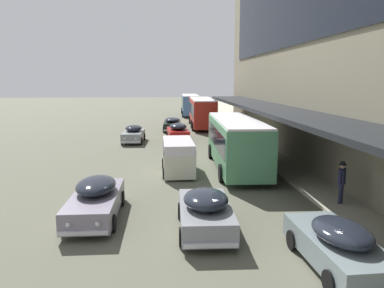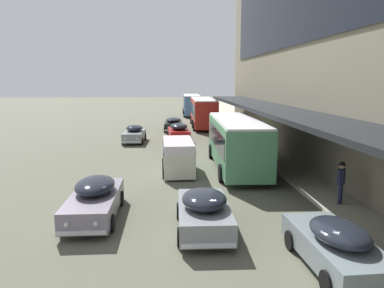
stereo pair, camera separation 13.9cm
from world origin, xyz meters
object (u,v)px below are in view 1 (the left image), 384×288
Objects in this scene: transit_bus_kerbside_front at (202,111)px; sedan_oncoming_rear at (96,199)px; sedan_oncoming_front at (134,134)px; vw_van at (178,154)px; sedan_trailing_mid at (178,132)px; sedan_second_near at (205,211)px; sedan_lead_mid at (338,245)px; transit_bus_kerbside_far at (236,140)px; pedestrian_at_kerb at (342,180)px; transit_bus_kerbside_rear at (190,104)px; sedan_far_back at (172,124)px.

sedan_oncoming_rear is (-7.47, -29.19, -1.14)m from transit_bus_kerbside_front.
sedan_oncoming_front is 0.95× the size of vw_van.
sedan_trailing_mid reaches higher than sedan_second_near.
vw_van is at bearing 108.86° from sedan_lead_mid.
sedan_second_near is 0.96× the size of vw_van.
sedan_second_near is at bearing -107.62° from transit_bus_kerbside_far.
sedan_lead_mid is at bearing -31.82° from sedan_oncoming_rear.
transit_bus_kerbside_rear is at bearing 94.22° from pedestrian_at_kerb.
sedan_far_back is at bearing 63.83° from sedan_oncoming_front.
transit_bus_kerbside_front is 2.16× the size of sedan_far_back.
transit_bus_kerbside_far is at bearing -89.93° from transit_bus_kerbside_rear.
sedan_oncoming_rear reaches higher than sedan_lead_mid.
vw_van is at bearing 63.37° from sedan_oncoming_rear.
transit_bus_kerbside_far is 2.17× the size of vw_van.
sedan_oncoming_rear is at bearing -116.63° from vw_van.
sedan_oncoming_rear is 0.98× the size of sedan_far_back.
vw_van is at bearing -99.91° from transit_bus_kerbside_front.
vw_van is (-0.55, -12.47, 0.32)m from sedan_trailing_mid.
sedan_trailing_mid is at bearing 98.30° from sedan_lead_mid.
sedan_second_near is at bearing -78.79° from sedan_oncoming_front.
sedan_oncoming_rear is 1.14× the size of sedan_second_near.
sedan_trailing_mid is 0.87× the size of sedan_far_back.
sedan_lead_mid is 0.98× the size of vw_van.
sedan_oncoming_rear is 2.69× the size of pedestrian_at_kerb.
sedan_second_near is 2.35× the size of pedestrian_at_kerb.
transit_bus_kerbside_far is 3.75m from vw_van.
sedan_lead_mid is 31.35m from sedan_far_back.
transit_bus_kerbside_far reaches higher than vw_van.
pedestrian_at_kerb is (10.47, 0.46, 0.40)m from sedan_oncoming_rear.
transit_bus_kerbside_far is (0.05, -36.39, -0.06)m from transit_bus_kerbside_rear.
sedan_oncoming_rear is at bearing -177.49° from pedestrian_at_kerb.
pedestrian_at_kerb is (6.59, -25.82, 0.44)m from sedan_far_back.
vw_van reaches higher than sedan_far_back.
pedestrian_at_kerb is (10.30, -18.27, 0.42)m from sedan_oncoming_front.
sedan_trailing_mid is 1.02× the size of sedan_second_near.
transit_bus_kerbside_front is 30.15m from sedan_oncoming_rear.
sedan_oncoming_rear is at bearing 148.18° from sedan_lead_mid.
sedan_oncoming_rear is at bearing -104.36° from transit_bus_kerbside_front.
transit_bus_kerbside_front reaches higher than sedan_far_back.
pedestrian_at_kerb is at bearing -66.69° from transit_bus_kerbside_far.
sedan_far_back is at bearing 89.28° from vw_van.
transit_bus_kerbside_front is 1.11× the size of transit_bus_kerbside_far.
sedan_trailing_mid is 4.15m from sedan_oncoming_front.
sedan_second_near is (0.04, -21.50, -0.01)m from sedan_trailing_mid.
sedan_lead_mid is at bearing -71.14° from vw_van.
sedan_far_back reaches higher than sedan_lead_mid.
sedan_trailing_mid is at bearing 14.23° from sedan_oncoming_front.
sedan_oncoming_rear is at bearing -99.29° from transit_bus_kerbside_rear.
transit_bus_kerbside_front is 2.45× the size of sedan_lead_mid.
transit_bus_kerbside_front reaches higher than sedan_oncoming_front.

